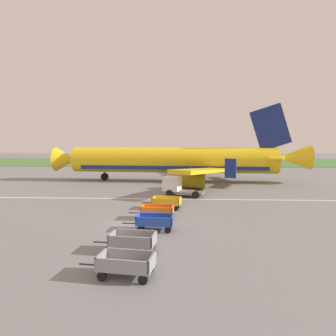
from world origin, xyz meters
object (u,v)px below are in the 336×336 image
object	(u,v)px
baggage_cart_third_in_row	(155,222)
service_truck_beside_carts	(176,186)
airplane	(180,161)
baggage_cart_far_end	(166,202)
baggage_cart_fourth_in_row	(157,211)
baggage_cart_nearest	(126,264)
baggage_cart_second_in_row	(133,241)

from	to	relation	value
baggage_cart_third_in_row	service_truck_beside_carts	world-z (taller)	service_truck_beside_carts
airplane	baggage_cart_far_end	bearing A→B (deg)	-93.62
baggage_cart_fourth_in_row	baggage_cart_far_end	distance (m)	3.51
baggage_cart_nearest	service_truck_beside_carts	xyz separation A→B (m)	(1.90, 19.85, 0.50)
baggage_cart_nearest	service_truck_beside_carts	world-z (taller)	service_truck_beside_carts
airplane	baggage_cart_fourth_in_row	size ratio (longest dim) A/B	10.49
baggage_cart_fourth_in_row	baggage_cart_far_end	bearing A→B (deg)	81.07
baggage_cart_second_in_row	baggage_cart_third_in_row	bearing A→B (deg)	77.62
baggage_cart_nearest	baggage_cart_third_in_row	xyz separation A→B (m)	(0.67, 7.13, 0.00)
baggage_cart_nearest	service_truck_beside_carts	bearing A→B (deg)	84.54
baggage_cart_fourth_in_row	baggage_cart_third_in_row	bearing A→B (deg)	-88.53
baggage_cart_nearest	baggage_cart_second_in_row	world-z (taller)	same
airplane	baggage_cart_nearest	bearing A→B (deg)	-94.14
airplane	service_truck_beside_carts	size ratio (longest dim) A/B	7.97
baggage_cart_nearest	baggage_cart_fourth_in_row	world-z (taller)	same
baggage_cart_fourth_in_row	service_truck_beside_carts	bearing A→B (deg)	82.40
airplane	baggage_cart_second_in_row	world-z (taller)	airplane
baggage_cart_nearest	baggage_cart_fourth_in_row	xyz separation A→B (m)	(0.60, 10.09, 0.00)
baggage_cart_third_in_row	baggage_cart_fourth_in_row	bearing A→B (deg)	91.47
baggage_cart_third_in_row	service_truck_beside_carts	size ratio (longest dim) A/B	0.76
service_truck_beside_carts	baggage_cart_third_in_row	bearing A→B (deg)	-95.50
airplane	baggage_cart_nearest	distance (m)	31.57
baggage_cart_second_in_row	service_truck_beside_carts	xyz separation A→B (m)	(2.11, 16.75, 0.50)
baggage_cart_second_in_row	service_truck_beside_carts	world-z (taller)	service_truck_beside_carts
baggage_cart_third_in_row	service_truck_beside_carts	bearing A→B (deg)	84.50
airplane	baggage_cart_far_end	xyz separation A→B (m)	(-1.13, -17.84, -2.45)
baggage_cart_third_in_row	baggage_cart_second_in_row	bearing A→B (deg)	-102.38
baggage_cart_fourth_in_row	service_truck_beside_carts	world-z (taller)	service_truck_beside_carts
airplane	baggage_cart_far_end	distance (m)	18.04
baggage_cart_nearest	baggage_cart_second_in_row	distance (m)	3.11
baggage_cart_fourth_in_row	baggage_cart_far_end	xyz separation A→B (m)	(0.54, 3.47, 0.00)
service_truck_beside_carts	baggage_cart_fourth_in_row	bearing A→B (deg)	-97.60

